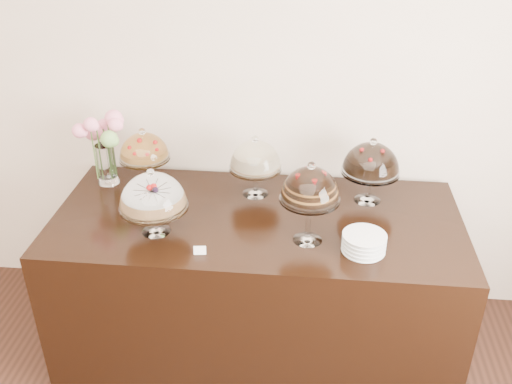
# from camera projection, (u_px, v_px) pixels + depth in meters

# --- Properties ---
(wall_back) EXTENTS (5.00, 0.04, 3.00)m
(wall_back) POSITION_uv_depth(u_px,v_px,m) (218.00, 75.00, 3.28)
(wall_back) COLOR beige
(wall_back) RESTS_ON ground
(display_counter) EXTENTS (2.20, 1.00, 0.90)m
(display_counter) POSITION_uv_depth(u_px,v_px,m) (257.00, 282.00, 3.30)
(display_counter) COLOR black
(display_counter) RESTS_ON ground
(cake_stand_sugar_sponge) EXTENTS (0.35, 0.35, 0.36)m
(cake_stand_sugar_sponge) POSITION_uv_depth(u_px,v_px,m) (153.00, 194.00, 2.84)
(cake_stand_sugar_sponge) COLOR white
(cake_stand_sugar_sponge) RESTS_ON display_counter
(cake_stand_choco_layer) EXTENTS (0.30, 0.30, 0.44)m
(cake_stand_choco_layer) POSITION_uv_depth(u_px,v_px,m) (310.00, 187.00, 2.73)
(cake_stand_choco_layer) COLOR white
(cake_stand_choco_layer) RESTS_ON display_counter
(cake_stand_cheesecake) EXTENTS (0.30, 0.30, 0.36)m
(cake_stand_cheesecake) POSITION_uv_depth(u_px,v_px,m) (255.00, 158.00, 3.18)
(cake_stand_cheesecake) COLOR white
(cake_stand_cheesecake) RESTS_ON display_counter
(cake_stand_dark_choco) EXTENTS (0.32, 0.32, 0.38)m
(cake_stand_dark_choco) POSITION_uv_depth(u_px,v_px,m) (371.00, 161.00, 3.11)
(cake_stand_dark_choco) COLOR white
(cake_stand_dark_choco) RESTS_ON display_counter
(cake_stand_fruit_tart) EXTENTS (0.29, 0.29, 0.36)m
(cake_stand_fruit_tart) POSITION_uv_depth(u_px,v_px,m) (144.00, 149.00, 3.27)
(cake_stand_fruit_tart) COLOR white
(cake_stand_fruit_tart) RESTS_ON display_counter
(flower_vase) EXTENTS (0.26, 0.26, 0.44)m
(flower_vase) POSITION_uv_depth(u_px,v_px,m) (103.00, 141.00, 3.29)
(flower_vase) COLOR white
(flower_vase) RESTS_ON display_counter
(plate_stack) EXTENTS (0.21, 0.21, 0.09)m
(plate_stack) POSITION_uv_depth(u_px,v_px,m) (364.00, 243.00, 2.77)
(plate_stack) COLOR white
(plate_stack) RESTS_ON display_counter
(price_card_left) EXTENTS (0.06, 0.02, 0.04)m
(price_card_left) POSITION_uv_depth(u_px,v_px,m) (200.00, 250.00, 2.76)
(price_card_left) COLOR white
(price_card_left) RESTS_ON display_counter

